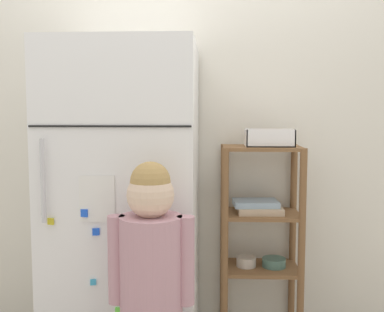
{
  "coord_description": "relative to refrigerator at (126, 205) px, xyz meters",
  "views": [
    {
      "loc": [
        0.13,
        -2.17,
        1.23
      ],
      "look_at": [
        0.03,
        0.02,
        1.02
      ],
      "focal_mm": 42.94,
      "sensor_mm": 36.0,
      "label": 1
    }
  ],
  "objects": [
    {
      "name": "kitchen_wall_back",
      "position": [
        0.29,
        0.36,
        0.25
      ],
      "size": [
        2.75,
        0.03,
        2.05
      ],
      "primitive_type": "cube",
      "color": "silver",
      "rests_on": "ground"
    },
    {
      "name": "refrigerator",
      "position": [
        0.0,
        0.0,
        0.0
      ],
      "size": [
        0.69,
        0.7,
        1.55
      ],
      "color": "white",
      "rests_on": "ground"
    },
    {
      "name": "child_standing",
      "position": [
        0.19,
        -0.47,
        -0.14
      ],
      "size": [
        0.34,
        0.25,
        1.05
      ],
      "color": "#5F334A",
      "rests_on": "ground"
    },
    {
      "name": "pantry_shelf_unit",
      "position": [
        0.67,
        0.18,
        -0.15
      ],
      "size": [
        0.42,
        0.3,
        1.06
      ],
      "color": "brown",
      "rests_on": "ground"
    },
    {
      "name": "fruit_bin",
      "position": [
        0.71,
        0.18,
        0.31
      ],
      "size": [
        0.24,
        0.18,
        0.09
      ],
      "color": "white",
      "rests_on": "pantry_shelf_unit"
    }
  ]
}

